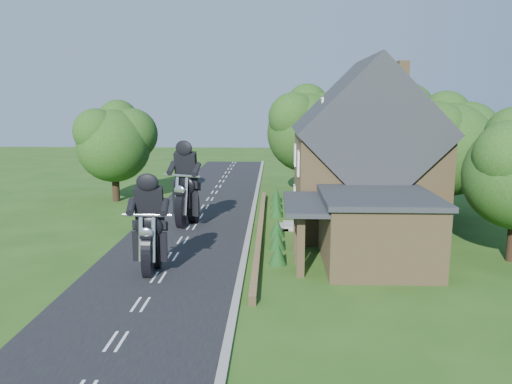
{
  "coord_description": "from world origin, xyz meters",
  "views": [
    {
      "loc": [
        5.1,
        -23.91,
        7.72
      ],
      "look_at": [
        4.12,
        2.99,
        2.8
      ],
      "focal_mm": 35.0,
      "sensor_mm": 36.0,
      "label": 1
    }
  ],
  "objects_px": {
    "house": "(364,158)",
    "annex": "(374,229)",
    "garden_wall": "(260,229)",
    "motorcycle_follow": "(187,213)",
    "motorcycle_lead": "(151,259)"
  },
  "relations": [
    {
      "from": "motorcycle_lead",
      "to": "motorcycle_follow",
      "type": "xyz_separation_m",
      "value": [
        0.11,
        8.78,
        0.11
      ]
    },
    {
      "from": "garden_wall",
      "to": "house",
      "type": "bearing_deg",
      "value": 9.17
    },
    {
      "from": "motorcycle_lead",
      "to": "motorcycle_follow",
      "type": "bearing_deg",
      "value": -88.85
    },
    {
      "from": "garden_wall",
      "to": "annex",
      "type": "relative_size",
      "value": 3.12
    },
    {
      "from": "motorcycle_lead",
      "to": "garden_wall",
      "type": "bearing_deg",
      "value": -120.5
    },
    {
      "from": "house",
      "to": "motorcycle_follow",
      "type": "height_order",
      "value": "house"
    },
    {
      "from": "garden_wall",
      "to": "annex",
      "type": "distance_m",
      "value": 8.19
    },
    {
      "from": "annex",
      "to": "motorcycle_follow",
      "type": "height_order",
      "value": "annex"
    },
    {
      "from": "garden_wall",
      "to": "annex",
      "type": "bearing_deg",
      "value": -46.16
    },
    {
      "from": "house",
      "to": "annex",
      "type": "bearing_deg",
      "value": -95.24
    },
    {
      "from": "house",
      "to": "annex",
      "type": "height_order",
      "value": "house"
    },
    {
      "from": "annex",
      "to": "house",
      "type": "bearing_deg",
      "value": 84.76
    },
    {
      "from": "house",
      "to": "motorcycle_follow",
      "type": "bearing_deg",
      "value": 178.31
    },
    {
      "from": "garden_wall",
      "to": "motorcycle_lead",
      "type": "height_order",
      "value": "motorcycle_lead"
    },
    {
      "from": "motorcycle_follow",
      "to": "garden_wall",
      "type": "bearing_deg",
      "value": -175.01
    }
  ]
}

